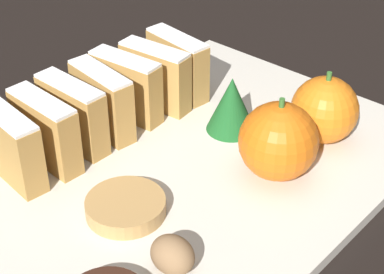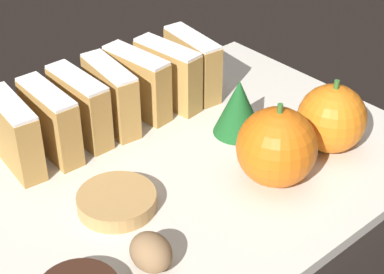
% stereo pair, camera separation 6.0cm
% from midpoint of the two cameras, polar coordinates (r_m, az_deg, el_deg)
% --- Properties ---
extents(ground_plane, '(6.00, 6.00, 0.00)m').
position_cam_midpoint_polar(ground_plane, '(0.62, -2.75, -3.31)').
color(ground_plane, black).
extents(serving_platter, '(0.33, 0.44, 0.01)m').
position_cam_midpoint_polar(serving_platter, '(0.62, -2.77, -2.87)').
color(serving_platter, silver).
rests_on(serving_platter, ground_plane).
extents(stollen_slice_front, '(0.08, 0.03, 0.07)m').
position_cam_midpoint_polar(stollen_slice_front, '(0.61, -18.55, -0.87)').
color(stollen_slice_front, '#B28442').
rests_on(stollen_slice_front, serving_platter).
extents(stollen_slice_second, '(0.08, 0.03, 0.07)m').
position_cam_midpoint_polar(stollen_slice_second, '(0.62, -15.64, 0.43)').
color(stollen_slice_second, '#B28442').
rests_on(stollen_slice_second, serving_platter).
extents(stollen_slice_third, '(0.08, 0.02, 0.07)m').
position_cam_midpoint_polar(stollen_slice_third, '(0.64, -13.23, 1.89)').
color(stollen_slice_third, '#B28442').
rests_on(stollen_slice_third, serving_platter).
extents(stollen_slice_fourth, '(0.08, 0.03, 0.07)m').
position_cam_midpoint_polar(stollen_slice_fourth, '(0.65, -10.61, 3.07)').
color(stollen_slice_fourth, '#B28442').
rests_on(stollen_slice_fourth, serving_platter).
extents(stollen_slice_fifth, '(0.08, 0.03, 0.07)m').
position_cam_midpoint_polar(stollen_slice_fifth, '(0.67, -8.41, 4.34)').
color(stollen_slice_fifth, '#B28442').
rests_on(stollen_slice_fifth, serving_platter).
extents(stollen_slice_sixth, '(0.08, 0.03, 0.07)m').
position_cam_midpoint_polar(stollen_slice_sixth, '(0.69, -5.78, 5.27)').
color(stollen_slice_sixth, '#B28442').
rests_on(stollen_slice_sixth, serving_platter).
extents(stollen_slice_back, '(0.08, 0.03, 0.07)m').
position_cam_midpoint_polar(stollen_slice_back, '(0.71, -3.71, 6.34)').
color(stollen_slice_back, '#B28442').
rests_on(stollen_slice_back, serving_platter).
extents(orange_near, '(0.07, 0.07, 0.08)m').
position_cam_midpoint_polar(orange_near, '(0.64, 9.10, 2.32)').
color(orange_near, orange).
rests_on(orange_near, serving_platter).
extents(orange_far, '(0.07, 0.07, 0.08)m').
position_cam_midpoint_polar(orange_far, '(0.58, 4.79, -0.48)').
color(orange_far, orange).
rests_on(orange_far, serving_platter).
extents(walnut, '(0.04, 0.03, 0.03)m').
position_cam_midpoint_polar(walnut, '(0.50, -5.23, -10.53)').
color(walnut, '#8E6B47').
rests_on(walnut, serving_platter).
extents(gingerbread_cookie, '(0.07, 0.07, 0.01)m').
position_cam_midpoint_polar(gingerbread_cookie, '(0.56, -8.99, -6.26)').
color(gingerbread_cookie, tan).
rests_on(gingerbread_cookie, serving_platter).
extents(evergreen_sprig, '(0.05, 0.05, 0.06)m').
position_cam_midpoint_polar(evergreen_sprig, '(0.64, 0.90, 2.85)').
color(evergreen_sprig, '#195623').
rests_on(evergreen_sprig, serving_platter).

